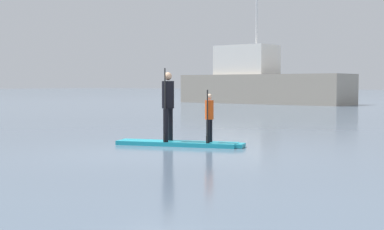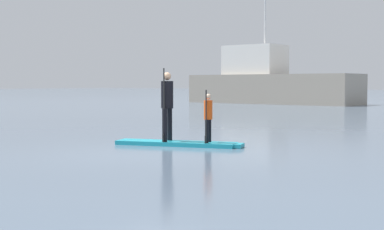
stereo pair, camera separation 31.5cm
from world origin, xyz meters
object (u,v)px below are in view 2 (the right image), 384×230
object	(u,v)px
paddler_child_solo	(208,115)
fishing_boat_white_large	(269,83)
paddleboard_near	(179,144)
paddler_adult	(167,102)

from	to	relation	value
paddler_child_solo	fishing_boat_white_large	size ratio (longest dim) A/B	0.09
paddleboard_near	paddler_child_solo	size ratio (longest dim) A/B	2.51
paddler_child_solo	fishing_boat_white_large	distance (m)	28.86
paddler_child_solo	fishing_boat_white_large	xyz separation A→B (m)	(-12.11, 26.18, 0.77)
paddler_child_solo	paddleboard_near	bearing A→B (deg)	-163.53
paddler_adult	paddler_child_solo	bearing A→B (deg)	17.09
paddleboard_near	fishing_boat_white_large	size ratio (longest dim) A/B	0.24
paddler_child_solo	fishing_boat_white_large	bearing A→B (deg)	114.83
paddleboard_near	fishing_boat_white_large	bearing A→B (deg)	113.39
paddler_child_solo	fishing_boat_white_large	world-z (taller)	fishing_boat_white_large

